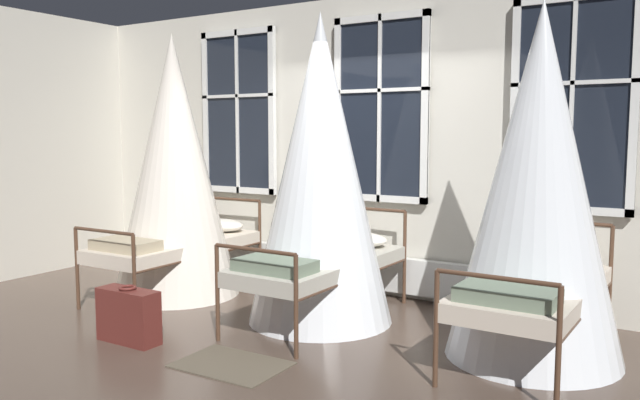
# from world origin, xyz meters

# --- Properties ---
(ground) EXTENTS (17.43, 17.43, 0.00)m
(ground) POSITION_xyz_m (0.00, 0.00, 0.00)
(ground) COLOR #4C3D33
(back_wall_with_windows) EXTENTS (8.03, 0.10, 3.13)m
(back_wall_with_windows) POSITION_xyz_m (0.00, 1.42, 1.56)
(back_wall_with_windows) COLOR beige
(back_wall_with_windows) RESTS_ON ground
(window_bank) EXTENTS (4.79, 0.10, 2.83)m
(window_bank) POSITION_xyz_m (-0.00, 1.30, 1.19)
(window_bank) COLOR black
(window_bank) RESTS_ON ground
(cot_first) EXTENTS (1.31, 1.93, 2.72)m
(cot_first) POSITION_xyz_m (-1.85, 0.23, 1.32)
(cot_first) COLOR #4C3323
(cot_first) RESTS_ON ground
(cot_second) EXTENTS (1.31, 1.94, 2.76)m
(cot_second) POSITION_xyz_m (-0.05, 0.22, 1.34)
(cot_second) COLOR #4C3323
(cot_second) RESTS_ON ground
(cot_third) EXTENTS (1.31, 1.94, 2.68)m
(cot_third) POSITION_xyz_m (1.84, 0.26, 1.30)
(cot_third) COLOR #4C3323
(cot_third) RESTS_ON ground
(rug_second) EXTENTS (0.81, 0.57, 0.01)m
(rug_second) POSITION_xyz_m (0.00, -1.10, 0.01)
(rug_second) COLOR brown
(rug_second) RESTS_ON ground
(suitcase_dark) EXTENTS (0.56, 0.21, 0.47)m
(suitcase_dark) POSITION_xyz_m (-1.05, -1.13, 0.22)
(suitcase_dark) COLOR #5B231E
(suitcase_dark) RESTS_ON ground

